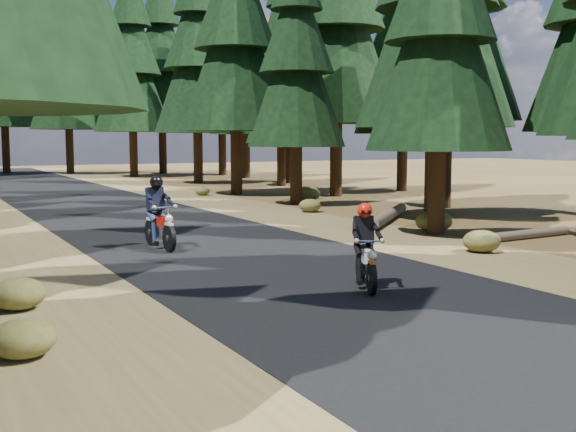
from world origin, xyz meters
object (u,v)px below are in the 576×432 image
object	(u,v)px
rider_lead	(366,260)
log_near	(389,215)
log_far	(523,235)
rider_follow	(160,225)

from	to	relation	value
rider_lead	log_near	bearing A→B (deg)	-104.55
log_near	rider_lead	world-z (taller)	rider_lead
log_near	log_far	bearing A→B (deg)	-129.33
log_near	rider_lead	size ratio (longest dim) A/B	3.18
log_near	log_far	xyz separation A→B (m)	(0.51, -5.11, -0.04)
log_near	rider_follow	size ratio (longest dim) A/B	2.81
log_far	rider_lead	xyz separation A→B (m)	(-6.98, -3.21, 0.37)
log_far	rider_follow	world-z (taller)	rider_follow
log_near	rider_lead	xyz separation A→B (m)	(-6.47, -8.31, 0.33)
rider_follow	log_near	bearing A→B (deg)	-166.52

